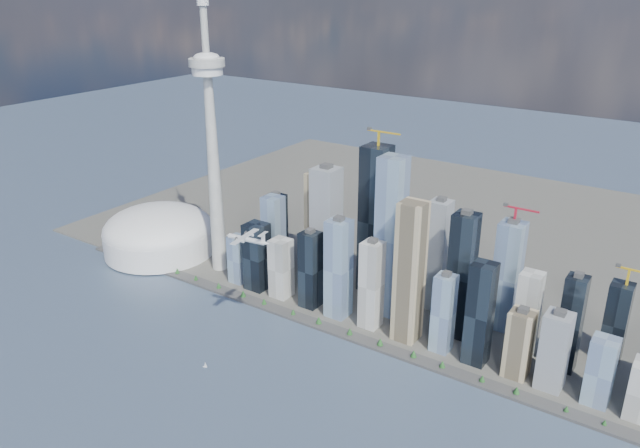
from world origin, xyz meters
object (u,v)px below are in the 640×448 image
Objects in this scene: dome_stadium at (159,233)px; airplane at (247,239)px; sailboat_west at (205,365)px; needle_tower at (212,138)px.

dome_stadium is 3.06× the size of airplane.
sailboat_west is at bearing -34.05° from dome_stadium.
dome_stadium is at bearing -175.91° from needle_tower.
needle_tower reaches higher than airplane.
dome_stadium is at bearing 149.17° from airplane.
airplane reaches higher than sailboat_west.
needle_tower reaches higher than dome_stadium.
dome_stadium is 393.57m from airplane.
airplane is at bearing 59.83° from sailboat_west.
airplane is 7.69× the size of sailboat_west.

